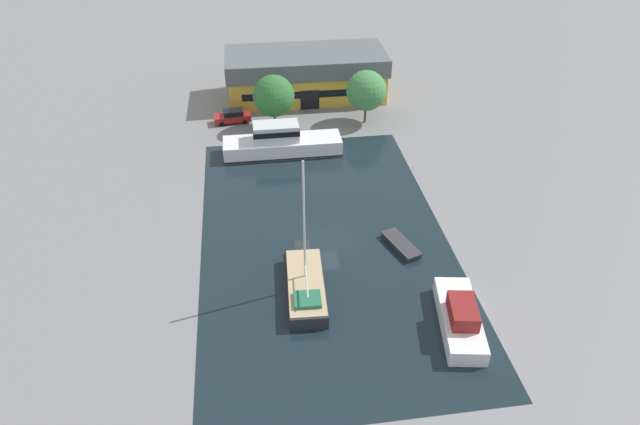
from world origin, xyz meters
The scene contains 10 objects.
ground_plane centered at (0.00, 0.00, 0.00)m, with size 440.00×440.00×0.00m, color slate.
water_canal centered at (0.00, 0.00, 0.00)m, with size 21.59×37.56×0.01m, color black.
warehouse_building centered at (2.13, 31.38, 2.96)m, with size 20.64×9.17×5.83m.
quay_tree_near_building centered at (-2.69, 22.25, 4.16)m, with size 4.83×4.83×6.58m.
quay_tree_by_water centered at (8.27, 22.45, 4.08)m, with size 4.76×4.76×6.47m.
parked_car centered at (-7.67, 24.60, 0.81)m, with size 4.51×2.12×1.61m.
sailboat_moored centered at (-2.41, -6.30, 0.69)m, with size 3.32×9.35×11.63m.
motor_cruiser centered at (-2.48, 16.16, 1.30)m, with size 13.04×3.54×3.60m.
small_dinghy centered at (6.44, -1.99, 0.28)m, with size 2.84×4.54×0.55m.
cabin_boat centered at (8.29, -11.64, 0.92)m, with size 3.92×8.05×2.52m.
Camera 1 is at (-5.90, -39.40, 31.13)m, focal length 32.00 mm.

